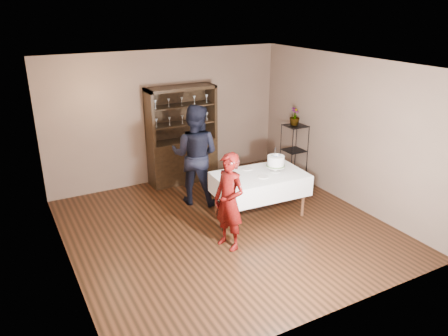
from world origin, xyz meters
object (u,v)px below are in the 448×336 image
at_px(plant_etagere, 294,150).
at_px(man, 195,155).
at_px(cake, 276,162).
at_px(china_hutch, 182,151).
at_px(cake_table, 260,184).
at_px(woman, 229,202).
at_px(potted_plant, 295,116).

relative_size(plant_etagere, man, 0.64).
bearing_deg(cake, china_hutch, 111.77).
relative_size(plant_etagere, cake_table, 0.75).
bearing_deg(woman, plant_etagere, 107.76).
bearing_deg(woman, potted_plant, 108.44).
height_order(woman, man, man).
distance_m(cake_table, cake, 0.47).
distance_m(china_hutch, cake_table, 2.18).
distance_m(woman, man, 1.74).
bearing_deg(potted_plant, cake_table, -144.23).
relative_size(woman, man, 0.81).
relative_size(china_hutch, man, 1.07).
bearing_deg(woman, man, 155.14).
distance_m(cake, potted_plant, 1.72).
height_order(china_hutch, woman, china_hutch).
xyz_separation_m(plant_etagere, potted_plant, (0.00, 0.05, 0.72)).
bearing_deg(cake_table, plant_etagere, 34.65).
distance_m(plant_etagere, man, 2.30).
bearing_deg(china_hutch, cake_table, -75.35).
bearing_deg(woman, cake, 100.08).
bearing_deg(cake_table, cake, -4.63).
height_order(plant_etagere, woman, woman).
bearing_deg(man, plant_etagere, -140.20).
bearing_deg(woman, china_hutch, 154.21).
height_order(plant_etagere, cake, cake).
relative_size(cake_table, potted_plant, 4.43).
xyz_separation_m(china_hutch, potted_plant, (2.08, -1.01, 0.70)).
relative_size(plant_etagere, cake, 2.65).
distance_m(woman, cake, 1.46).
bearing_deg(man, woman, 121.24).
bearing_deg(cake, potted_plant, 42.51).
distance_m(china_hutch, cake, 2.32).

